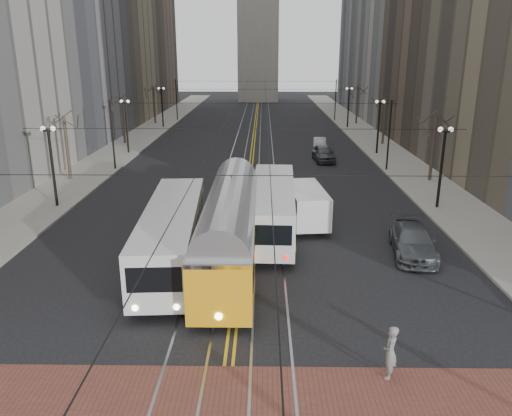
{
  "coord_description": "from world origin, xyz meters",
  "views": [
    {
      "loc": [
        1.21,
        -16.31,
        10.74
      ],
      "look_at": [
        0.85,
        8.44,
        3.0
      ],
      "focal_mm": 35.0,
      "sensor_mm": 36.0,
      "label": 1
    }
  ],
  "objects_px": {
    "cargo_van": "(306,207)",
    "sedan_silver": "(320,144)",
    "sedan_grey": "(324,153)",
    "rear_bus": "(272,210)",
    "transit_bus": "(172,237)",
    "pedestrian_b": "(390,352)",
    "sedan_parked": "(413,241)",
    "streetcar": "(230,234)"
  },
  "relations": [
    {
      "from": "cargo_van",
      "to": "sedan_grey",
      "type": "bearing_deg",
      "value": 74.57
    },
    {
      "from": "transit_bus",
      "to": "sedan_parked",
      "type": "distance_m",
      "value": 13.12
    },
    {
      "from": "transit_bus",
      "to": "sedan_grey",
      "type": "relative_size",
      "value": 2.61
    },
    {
      "from": "sedan_grey",
      "to": "sedan_parked",
      "type": "bearing_deg",
      "value": -88.9
    },
    {
      "from": "rear_bus",
      "to": "sedan_silver",
      "type": "height_order",
      "value": "rear_bus"
    },
    {
      "from": "sedan_silver",
      "to": "pedestrian_b",
      "type": "xyz_separation_m",
      "value": [
        -2.13,
        -42.1,
        0.29
      ]
    },
    {
      "from": "streetcar",
      "to": "cargo_van",
      "type": "xyz_separation_m",
      "value": [
        4.5,
        6.33,
        -0.45
      ]
    },
    {
      "from": "sedan_parked",
      "to": "transit_bus",
      "type": "bearing_deg",
      "value": -165.06
    },
    {
      "from": "pedestrian_b",
      "to": "rear_bus",
      "type": "bearing_deg",
      "value": -146.15
    },
    {
      "from": "sedan_parked",
      "to": "sedan_grey",
      "type": "bearing_deg",
      "value": 102.73
    },
    {
      "from": "cargo_van",
      "to": "pedestrian_b",
      "type": "bearing_deg",
      "value": -90.0
    },
    {
      "from": "sedan_grey",
      "to": "pedestrian_b",
      "type": "bearing_deg",
      "value": -96.62
    },
    {
      "from": "transit_bus",
      "to": "sedan_grey",
      "type": "distance_m",
      "value": 28.6
    },
    {
      "from": "cargo_van",
      "to": "sedan_silver",
      "type": "bearing_deg",
      "value": 76.28
    },
    {
      "from": "cargo_van",
      "to": "sedan_grey",
      "type": "xyz_separation_m",
      "value": [
        3.44,
        19.96,
        -0.41
      ]
    },
    {
      "from": "sedan_silver",
      "to": "rear_bus",
      "type": "bearing_deg",
      "value": -96.4
    },
    {
      "from": "sedan_grey",
      "to": "sedan_parked",
      "type": "distance_m",
      "value": 24.92
    },
    {
      "from": "cargo_van",
      "to": "sedan_parked",
      "type": "relative_size",
      "value": 1.02
    },
    {
      "from": "transit_bus",
      "to": "rear_bus",
      "type": "distance_m",
      "value": 7.21
    },
    {
      "from": "sedan_parked",
      "to": "pedestrian_b",
      "type": "xyz_separation_m",
      "value": [
        -3.92,
        -11.03,
        0.18
      ]
    },
    {
      "from": "cargo_van",
      "to": "sedan_grey",
      "type": "relative_size",
      "value": 1.16
    },
    {
      "from": "transit_bus",
      "to": "sedan_silver",
      "type": "bearing_deg",
      "value": 67.55
    },
    {
      "from": "cargo_van",
      "to": "sedan_grey",
      "type": "height_order",
      "value": "cargo_van"
    },
    {
      "from": "sedan_grey",
      "to": "streetcar",
      "type": "bearing_deg",
      "value": -110.45
    },
    {
      "from": "rear_bus",
      "to": "sedan_silver",
      "type": "relative_size",
      "value": 2.84
    },
    {
      "from": "sedan_grey",
      "to": "sedan_silver",
      "type": "distance_m",
      "value": 6.25
    },
    {
      "from": "pedestrian_b",
      "to": "cargo_van",
      "type": "bearing_deg",
      "value": -155.26
    },
    {
      "from": "cargo_van",
      "to": "sedan_grey",
      "type": "distance_m",
      "value": 20.25
    },
    {
      "from": "sedan_silver",
      "to": "pedestrian_b",
      "type": "relative_size",
      "value": 2.15
    },
    {
      "from": "rear_bus",
      "to": "streetcar",
      "type": "bearing_deg",
      "value": -113.58
    },
    {
      "from": "cargo_van",
      "to": "sedan_parked",
      "type": "xyz_separation_m",
      "value": [
        5.5,
        -4.87,
        -0.44
      ]
    },
    {
      "from": "streetcar",
      "to": "cargo_van",
      "type": "bearing_deg",
      "value": 54.61
    },
    {
      "from": "rear_bus",
      "to": "pedestrian_b",
      "type": "xyz_separation_m",
      "value": [
        3.78,
        -14.33,
        -0.56
      ]
    },
    {
      "from": "transit_bus",
      "to": "rear_bus",
      "type": "bearing_deg",
      "value": 39.16
    },
    {
      "from": "transit_bus",
      "to": "pedestrian_b",
      "type": "distance_m",
      "value": 13.11
    },
    {
      "from": "sedan_grey",
      "to": "rear_bus",
      "type": "bearing_deg",
      "value": -108.32
    },
    {
      "from": "rear_bus",
      "to": "cargo_van",
      "type": "bearing_deg",
      "value": 37.83
    },
    {
      "from": "pedestrian_b",
      "to": "sedan_parked",
      "type": "bearing_deg",
      "value": 179.5
    },
    {
      "from": "transit_bus",
      "to": "rear_bus",
      "type": "height_order",
      "value": "transit_bus"
    },
    {
      "from": "sedan_grey",
      "to": "sedan_parked",
      "type": "xyz_separation_m",
      "value": [
        2.06,
        -24.83,
        -0.03
      ]
    },
    {
      "from": "transit_bus",
      "to": "cargo_van",
      "type": "bearing_deg",
      "value": 37.23
    },
    {
      "from": "sedan_silver",
      "to": "pedestrian_b",
      "type": "height_order",
      "value": "pedestrian_b"
    }
  ]
}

